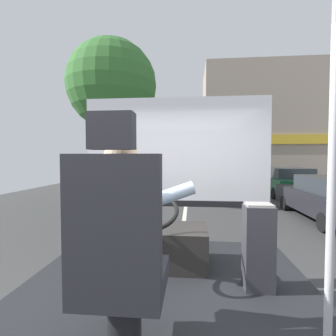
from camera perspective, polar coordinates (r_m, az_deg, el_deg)
ground at (r=10.74m, az=4.25°, el=-7.36°), size 18.00×44.00×0.06m
driver_seat at (r=1.45m, az=-11.06°, el=-19.83°), size 0.48×0.48×1.35m
bus_driver at (r=1.50m, az=-9.92°, el=-11.97°), size 0.84×0.57×0.73m
steering_console at (r=2.76m, az=-3.05°, el=-16.91°), size 1.10×0.97×0.79m
handrail_pole at (r=1.61m, az=33.22°, el=-3.56°), size 0.04×0.04×1.96m
fare_box at (r=2.39m, az=19.85°, el=-16.47°), size 0.24×0.21×0.74m
windshield_panel at (r=3.41m, az=1.83°, el=0.90°), size 2.50×0.08×1.48m
street_tree at (r=10.59m, az=-12.64°, el=17.89°), size 3.49×3.49×6.39m
shop_building at (r=19.98m, az=22.87°, el=8.78°), size 10.01×4.86×8.16m
parked_car_green at (r=13.31m, az=25.13°, el=-2.63°), size 1.97×4.42×1.32m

